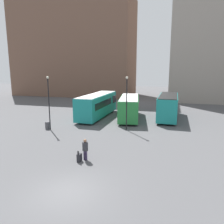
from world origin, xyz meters
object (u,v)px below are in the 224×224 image
object	(u,v)px
bus_1	(129,107)
trash_bin	(47,125)
bus_2	(168,106)
lamp_post_0	(49,99)
suitcase	(79,158)
lamp_post_1	(127,99)
traveler	(85,148)
bus_0	(98,105)

from	to	relation	value
bus_1	trash_bin	size ratio (longest dim) A/B	11.00
bus_2	lamp_post_0	world-z (taller)	lamp_post_0
trash_bin	bus_1	bearing A→B (deg)	44.79
suitcase	lamp_post_1	size ratio (longest dim) A/B	0.15
traveler	lamp_post_0	xyz separation A→B (m)	(-7.11, 6.85, 2.55)
traveler	lamp_post_1	distance (m)	9.43
bus_1	traveler	size ratio (longest dim) A/B	5.62
traveler	lamp_post_1	bearing A→B (deg)	0.95
bus_1	traveler	bearing A→B (deg)	169.49
bus_2	lamp_post_1	bearing A→B (deg)	151.25
suitcase	trash_bin	xyz separation A→B (m)	(-7.29, 7.47, 0.12)
bus_0	bus_2	xyz separation A→B (m)	(9.85, 1.65, -0.00)
lamp_post_0	lamp_post_1	bearing A→B (deg)	14.27
bus_1	suitcase	world-z (taller)	bus_1
lamp_post_0	bus_1	bearing A→B (deg)	47.42
traveler	lamp_post_0	world-z (taller)	lamp_post_0
bus_0	bus_1	size ratio (longest dim) A/B	1.14
bus_2	trash_bin	bearing A→B (deg)	126.68
bus_1	suitcase	distance (m)	15.54
lamp_post_1	trash_bin	size ratio (longest dim) A/B	7.10
bus_1	lamp_post_0	xyz separation A→B (m)	(-7.54, -8.21, 1.89)
trash_bin	suitcase	bearing A→B (deg)	-45.70
lamp_post_0	suitcase	bearing A→B (deg)	-46.89
lamp_post_0	bus_0	bearing A→B (deg)	70.31
bus_2	bus_0	bearing A→B (deg)	100.33
bus_1	traveler	world-z (taller)	bus_1
bus_1	suitcase	xyz separation A→B (m)	(-0.75, -15.46, -1.34)
bus_0	bus_1	distance (m)	4.62
bus_0	lamp_post_0	distance (m)	8.84
bus_2	lamp_post_1	size ratio (longest dim) A/B	1.55
bus_1	lamp_post_1	distance (m)	6.41
bus_1	bus_2	xyz separation A→B (m)	(5.22, 1.60, 0.13)
bus_1	lamp_post_0	size ratio (longest dim) A/B	1.54
bus_2	lamp_post_1	distance (m)	8.99
bus_0	lamp_post_0	size ratio (longest dim) A/B	1.76
bus_1	lamp_post_1	size ratio (longest dim) A/B	1.55
bus_1	traveler	xyz separation A→B (m)	(-0.43, -15.05, -0.66)
bus_1	suitcase	bearing A→B (deg)	168.35
lamp_post_1	traveler	bearing A→B (deg)	-98.26
bus_1	trash_bin	distance (m)	11.40
bus_0	trash_bin	xyz separation A→B (m)	(-3.42, -7.94, -1.36)
bus_0	lamp_post_0	world-z (taller)	lamp_post_0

